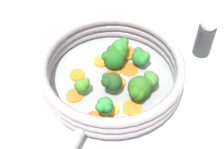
{
  "coord_description": "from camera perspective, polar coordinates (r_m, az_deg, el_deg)",
  "views": [
    {
      "loc": [
        0.33,
        0.27,
        0.52
      ],
      "look_at": [
        0.0,
        0.0,
        0.03
      ],
      "focal_mm": 50.0,
      "sensor_mm": 36.0,
      "label": 1
    }
  ],
  "objects": [
    {
      "name": "broccoli_floret_3",
      "position": [
        0.69,
        1.51,
        4.86
      ],
      "size": [
        0.05,
        0.04,
        0.05
      ],
      "color": "#648854",
      "rests_on": "skillet"
    },
    {
      "name": "skillet_rivet_left",
      "position": [
        0.6,
        -7.82,
        -8.24
      ],
      "size": [
        0.01,
        0.01,
        0.01
      ],
      "primitive_type": "sphere",
      "color": "#949299",
      "rests_on": "skillet"
    },
    {
      "name": "carrot_slice_4",
      "position": [
        0.62,
        3.68,
        -6.05
      ],
      "size": [
        0.05,
        0.05,
        0.0
      ],
      "primitive_type": "cylinder",
      "rotation": [
        0.0,
        0.0,
        2.61
      ],
      "color": "orange",
      "rests_on": "skillet"
    },
    {
      "name": "broccoli_floret_6",
      "position": [
        0.59,
        -1.36,
        -5.81
      ],
      "size": [
        0.04,
        0.04,
        0.05
      ],
      "color": "#7FA864",
      "rests_on": "skillet"
    },
    {
      "name": "skillet",
      "position": [
        0.67,
        0.0,
        -1.24
      ],
      "size": [
        0.28,
        0.28,
        0.01
      ],
      "primitive_type": "cylinder",
      "color": "#939699",
      "rests_on": "ground_plane"
    },
    {
      "name": "carrot_slice_6",
      "position": [
        0.68,
        3.14,
        0.97
      ],
      "size": [
        0.04,
        0.04,
        0.0
      ],
      "primitive_type": "cylinder",
      "rotation": [
        0.0,
        0.0,
        3.33
      ],
      "color": "orange",
      "rests_on": "skillet"
    },
    {
      "name": "carrot_slice_9",
      "position": [
        0.64,
        -6.84,
        -3.81
      ],
      "size": [
        0.05,
        0.05,
        0.0
      ],
      "primitive_type": "cylinder",
      "rotation": [
        0.0,
        0.0,
        0.5
      ],
      "color": "orange",
      "rests_on": "skillet"
    },
    {
      "name": "carrot_slice_1",
      "position": [
        0.68,
        0.29,
        0.39
      ],
      "size": [
        0.04,
        0.04,
        0.0
      ],
      "primitive_type": "cylinder",
      "rotation": [
        0.0,
        0.0,
        1.34
      ],
      "color": "orange",
      "rests_on": "skillet"
    },
    {
      "name": "broccoli_floret_5",
      "position": [
        0.67,
        0.37,
        3.17
      ],
      "size": [
        0.05,
        0.05,
        0.05
      ],
      "color": "#5E9744",
      "rests_on": "skillet"
    },
    {
      "name": "broccoli_floret_2",
      "position": [
        0.68,
        5.24,
        3.19
      ],
      "size": [
        0.04,
        0.04,
        0.04
      ],
      "color": "#5F8556",
      "rests_on": "skillet"
    },
    {
      "name": "broccoli_floret_7",
      "position": [
        0.64,
        7.09,
        -0.92
      ],
      "size": [
        0.03,
        0.04,
        0.04
      ],
      "color": "#7B944D",
      "rests_on": "skillet"
    },
    {
      "name": "skillet_rim_wall",
      "position": [
        0.65,
        0.0,
        0.76
      ],
      "size": [
        0.3,
        0.3,
        0.06
      ],
      "color": "#99919B",
      "rests_on": "skillet"
    },
    {
      "name": "carrot_slice_5",
      "position": [
        0.66,
        1.36,
        -1.5
      ],
      "size": [
        0.04,
        0.04,
        0.01
      ],
      "primitive_type": "cylinder",
      "rotation": [
        0.0,
        0.0,
        5.9
      ],
      "color": "orange",
      "rests_on": "skillet"
    },
    {
      "name": "carrot_slice_3",
      "position": [
        0.62,
        -0.02,
        -6.36
      ],
      "size": [
        0.03,
        0.03,
        0.0
      ],
      "primitive_type": "cylinder",
      "rotation": [
        0.0,
        0.0,
        4.53
      ],
      "color": "orange",
      "rests_on": "skillet"
    },
    {
      "name": "broccoli_floret_4",
      "position": [
        0.62,
        -0.13,
        -1.31
      ],
      "size": [
        0.04,
        0.04,
        0.05
      ],
      "color": "#6D9F5D",
      "rests_on": "skillet"
    },
    {
      "name": "carrot_slice_8",
      "position": [
        0.72,
        2.45,
        3.95
      ],
      "size": [
        0.06,
        0.06,
        0.0
      ],
      "primitive_type": "cylinder",
      "rotation": [
        0.0,
        0.0,
        5.72
      ],
      "color": "orange",
      "rests_on": "skillet"
    },
    {
      "name": "carrot_slice_2",
      "position": [
        0.6,
        -3.2,
        -8.43
      ],
      "size": [
        0.05,
        0.05,
        0.0
      ],
      "primitive_type": "cylinder",
      "rotation": [
        0.0,
        0.0,
        0.24
      ],
      "color": "orange",
      "rests_on": "skillet"
    },
    {
      "name": "carrot_slice_0",
      "position": [
        0.68,
        -6.41,
        -0.05
      ],
      "size": [
        0.04,
        0.04,
        0.0
      ],
      "primitive_type": "cylinder",
      "rotation": [
        0.0,
        0.0,
        3.04
      ],
      "color": "orange",
      "rests_on": "skillet"
    },
    {
      "name": "salt_shaker",
      "position": [
        0.74,
        16.71,
        6.75
      ],
      "size": [
        0.04,
        0.04,
        0.11
      ],
      "color": "#333338",
      "rests_on": "ground_plane"
    },
    {
      "name": "skillet_rivet_right",
      "position": [
        0.59,
        -2.11,
        -10.44
      ],
      "size": [
        0.01,
        0.01,
        0.01
      ],
      "primitive_type": "sphere",
      "color": "#8F9798",
      "rests_on": "skillet"
    },
    {
      "name": "carrot_slice_7",
      "position": [
        0.7,
        -1.99,
        2.46
      ],
      "size": [
        0.04,
        0.04,
        0.0
      ],
      "primitive_type": "cylinder",
      "rotation": [
        0.0,
        0.0,
        0.22
      ],
      "color": "orange",
      "rests_on": "skillet"
    },
    {
      "name": "broccoli_floret_1",
      "position": [
        0.62,
        4.92,
        -2.68
      ],
      "size": [
        0.06,
        0.05,
        0.05
      ],
      "color": "#7C9E50",
      "rests_on": "skillet"
    },
    {
      "name": "broccoli_floret_0",
      "position": [
        0.62,
        -5.44,
        -1.96
      ],
      "size": [
        0.03,
        0.03,
        0.04
      ],
      "color": "#6F9F5B",
      "rests_on": "skillet"
    },
    {
      "name": "ground_plane",
      "position": [
        0.68,
        0.0,
        -1.63
      ],
      "size": [
        4.0,
        4.0,
        0.0
      ],
      "primitive_type": "plane",
      "color": "#B8BEBC"
    }
  ]
}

